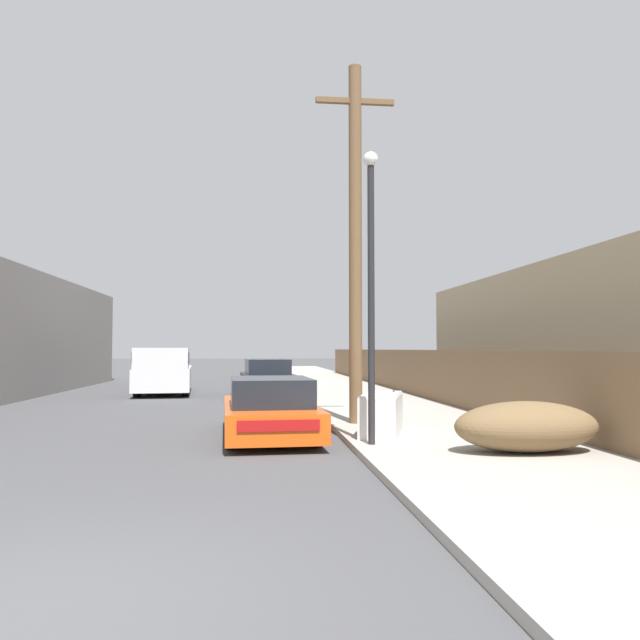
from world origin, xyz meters
TOP-DOWN VIEW (x-y plane):
  - ground_plane at (0.00, 0.00)m, footprint 220.00×220.00m
  - sidewalk_curb at (5.30, 23.50)m, footprint 4.20×63.00m
  - discarded_fridge at (3.97, 7.50)m, footprint 1.20×1.93m
  - parked_sports_car_red at (1.81, 8.09)m, footprint 1.97×4.59m
  - car_parked_mid at (2.01, 19.25)m, footprint 2.10×4.15m
  - pickup_truck at (-1.98, 20.37)m, footprint 2.53×5.98m
  - utility_pole at (3.77, 9.34)m, footprint 1.80×0.29m
  - street_lamp at (3.53, 6.25)m, footprint 0.26×0.26m
  - brush_pile at (5.84, 5.19)m, footprint 2.35×1.25m
  - wooden_fence at (7.25, 19.79)m, footprint 0.08×38.53m
  - building_right_house at (12.49, 13.98)m, footprint 6.00×16.48m

SIDE VIEW (x-z plane):
  - ground_plane at x=0.00m, z-range 0.00..0.00m
  - sidewalk_curb at x=5.30m, z-range 0.00..0.12m
  - discarded_fridge at x=3.97m, z-range 0.11..0.91m
  - brush_pile at x=5.84m, z-range 0.12..0.93m
  - parked_sports_car_red at x=1.81m, z-range -0.05..1.15m
  - car_parked_mid at x=2.01m, z-range -0.05..1.33m
  - pickup_truck at x=-1.98m, z-range 0.00..1.80m
  - wooden_fence at x=7.25m, z-range 0.12..1.73m
  - building_right_house at x=12.49m, z-range 0.00..4.23m
  - street_lamp at x=3.53m, z-range 0.50..5.63m
  - utility_pole at x=3.77m, z-range 0.24..8.32m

